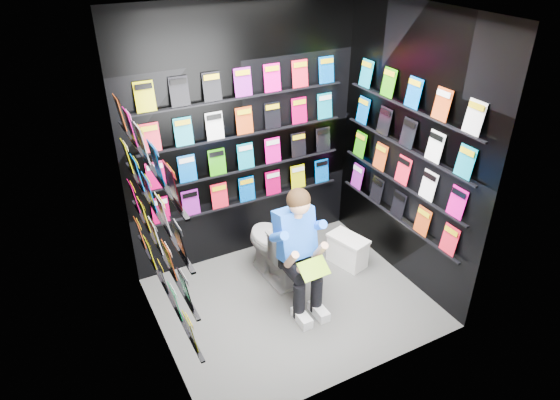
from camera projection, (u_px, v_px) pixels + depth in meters
floor at (292, 302)px, 4.72m from camera, size 2.40×2.40×0.00m
ceiling at (296, 13)px, 3.43m from camera, size 2.40×2.40×0.00m
wall_back at (244, 138)px, 4.84m from camera, size 2.40×0.04×2.60m
wall_front at (367, 241)px, 3.31m from camera, size 2.40×0.04×2.60m
wall_left at (149, 216)px, 3.59m from camera, size 0.04×2.00×2.60m
wall_right at (408, 152)px, 4.56m from camera, size 0.04×2.00×2.60m
comics_back at (245, 139)px, 4.82m from camera, size 2.10×0.06×1.37m
comics_left at (153, 214)px, 3.60m from camera, size 0.06×1.70×1.37m
comics_right at (406, 152)px, 4.55m from camera, size 0.06×1.70×1.37m
toilet at (275, 245)px, 4.89m from camera, size 0.45×0.77×0.73m
longbox at (347, 252)px, 5.18m from camera, size 0.31×0.44×0.29m
longbox_lid at (348, 239)px, 5.10m from camera, size 0.34×0.46×0.03m
reader at (294, 233)px, 4.41m from camera, size 0.49×0.70×1.26m
held_comic at (314, 269)px, 4.22m from camera, size 0.27×0.16×0.11m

